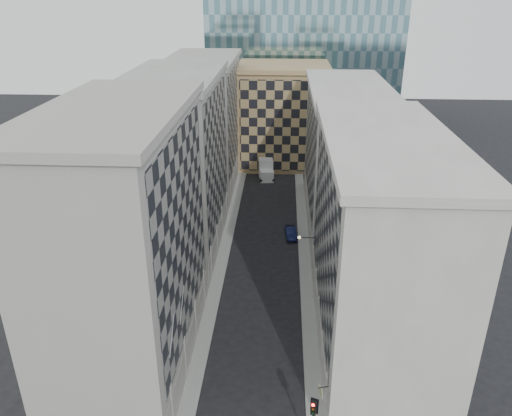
% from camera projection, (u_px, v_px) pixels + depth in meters
% --- Properties ---
extents(sidewalk_west, '(1.50, 100.00, 0.15)m').
position_uv_depth(sidewalk_west, '(223.00, 256.00, 64.29)').
color(sidewalk_west, gray).
rests_on(sidewalk_west, ground).
extents(sidewalk_east, '(1.50, 100.00, 0.15)m').
position_uv_depth(sidewalk_east, '(305.00, 258.00, 63.77)').
color(sidewalk_east, gray).
rests_on(sidewalk_east, ground).
extents(bldg_left_a, '(10.80, 22.80, 23.70)m').
position_uv_depth(bldg_left_a, '(128.00, 245.00, 42.46)').
color(bldg_left_a, '#9E988E').
rests_on(bldg_left_a, ground).
extents(bldg_left_b, '(10.80, 22.80, 22.70)m').
position_uv_depth(bldg_left_b, '(179.00, 165.00, 62.70)').
color(bldg_left_b, gray).
rests_on(bldg_left_b, ground).
extents(bldg_left_c, '(10.80, 22.80, 21.70)m').
position_uv_depth(bldg_left_c, '(205.00, 124.00, 82.94)').
color(bldg_left_c, '#9E988E').
rests_on(bldg_left_c, ground).
extents(bldg_right_a, '(10.80, 26.80, 20.70)m').
position_uv_depth(bldg_right_a, '(376.00, 245.00, 45.62)').
color(bldg_right_a, '#AFAAA0').
rests_on(bldg_right_a, ground).
extents(bldg_right_b, '(10.80, 28.80, 19.70)m').
position_uv_depth(bldg_right_b, '(345.00, 157.00, 70.40)').
color(bldg_right_b, '#AFAAA0').
rests_on(bldg_right_b, ground).
extents(tan_block, '(16.80, 14.80, 18.80)m').
position_uv_depth(tan_block, '(283.00, 115.00, 94.60)').
color(tan_block, tan).
rests_on(tan_block, ground).
extents(church_tower, '(7.20, 7.20, 51.50)m').
position_uv_depth(church_tower, '(275.00, 12.00, 100.37)').
color(church_tower, '#2F2A25').
rests_on(church_tower, ground).
extents(flagpoles_left, '(0.10, 6.33, 2.33)m').
position_uv_depth(flagpoles_left, '(177.00, 320.00, 39.22)').
color(flagpoles_left, gray).
rests_on(flagpoles_left, ground).
extents(bracket_lamp, '(1.98, 0.36, 0.36)m').
position_uv_depth(bracket_lamp, '(301.00, 237.00, 55.83)').
color(bracket_lamp, black).
rests_on(bracket_lamp, ground).
extents(traffic_light, '(0.59, 0.58, 4.78)m').
position_uv_depth(traffic_light, '(313.00, 414.00, 36.20)').
color(traffic_light, black).
rests_on(traffic_light, sidewalk_east).
extents(box_truck, '(3.16, 6.34, 3.35)m').
position_uv_depth(box_truck, '(266.00, 169.00, 90.56)').
color(box_truck, silver).
rests_on(box_truck, ground).
extents(dark_car, '(1.82, 4.14, 1.32)m').
position_uv_depth(dark_car, '(291.00, 233.00, 69.12)').
color(dark_car, '#10163D').
rests_on(dark_car, ground).
extents(shop_sign, '(0.88, 0.78, 0.87)m').
position_uv_depth(shop_sign, '(321.00, 391.00, 37.91)').
color(shop_sign, black).
rests_on(shop_sign, ground).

